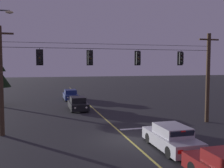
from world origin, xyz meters
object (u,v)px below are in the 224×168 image
object	(u,v)px
traffic_light_centre	(138,58)
traffic_light_right_inner	(181,58)
car_oncoming_trailing	(71,95)
traffic_light_leftmost	(40,57)
car_oncoming_lead	(78,104)
traffic_light_left_inner	(90,58)
car_waiting_near_lane	(171,138)

from	to	relation	value
traffic_light_centre	traffic_light_right_inner	bearing A→B (deg)	0.00
traffic_light_centre	car_oncoming_trailing	xyz separation A→B (m)	(-3.50, 16.78, -4.67)
car_oncoming_trailing	traffic_light_leftmost	bearing A→B (deg)	-102.59
traffic_light_leftmost	traffic_light_right_inner	bearing A→B (deg)	0.00
traffic_light_leftmost	traffic_light_centre	bearing A→B (deg)	0.00
car_oncoming_trailing	car_oncoming_lead	bearing A→B (deg)	-90.23
traffic_light_left_inner	car_oncoming_lead	distance (m)	9.84
traffic_light_right_inner	car_oncoming_trailing	xyz separation A→B (m)	(-7.16, 16.78, -4.67)
car_waiting_near_lane	car_oncoming_lead	distance (m)	14.58
car_waiting_near_lane	car_oncoming_lead	xyz separation A→B (m)	(-3.48, 14.16, -0.00)
traffic_light_leftmost	traffic_light_right_inner	world-z (taller)	same
traffic_light_leftmost	traffic_light_left_inner	distance (m)	3.53
car_oncoming_lead	traffic_light_leftmost	bearing A→B (deg)	-113.23
car_oncoming_trailing	car_waiting_near_lane	bearing A→B (deg)	-81.21
traffic_light_centre	car_oncoming_trailing	world-z (taller)	traffic_light_centre
traffic_light_centre	car_waiting_near_lane	xyz separation A→B (m)	(-0.06, -5.51, -4.67)
traffic_light_left_inner	car_waiting_near_lane	xyz separation A→B (m)	(3.66, -5.51, -4.67)
traffic_light_leftmost	car_waiting_near_lane	distance (m)	10.19
traffic_light_leftmost	car_oncoming_lead	world-z (taller)	traffic_light_leftmost
car_oncoming_lead	car_oncoming_trailing	world-z (taller)	same
car_oncoming_lead	traffic_light_right_inner	bearing A→B (deg)	-50.29
traffic_light_left_inner	car_waiting_near_lane	bearing A→B (deg)	-56.38
traffic_light_centre	car_oncoming_lead	xyz separation A→B (m)	(-3.54, 8.65, -4.67)
traffic_light_centre	car_oncoming_lead	distance (m)	10.45
traffic_light_left_inner	car_oncoming_lead	size ratio (longest dim) A/B	0.28
traffic_light_leftmost	traffic_light_centre	xyz separation A→B (m)	(7.25, 0.00, 0.00)
traffic_light_leftmost	car_oncoming_trailing	distance (m)	17.82
traffic_light_right_inner	car_oncoming_lead	bearing A→B (deg)	129.71
traffic_light_leftmost	traffic_light_left_inner	world-z (taller)	same
traffic_light_leftmost	car_waiting_near_lane	bearing A→B (deg)	-37.43
car_waiting_near_lane	car_oncoming_trailing	world-z (taller)	same
traffic_light_right_inner	car_oncoming_lead	size ratio (longest dim) A/B	0.28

